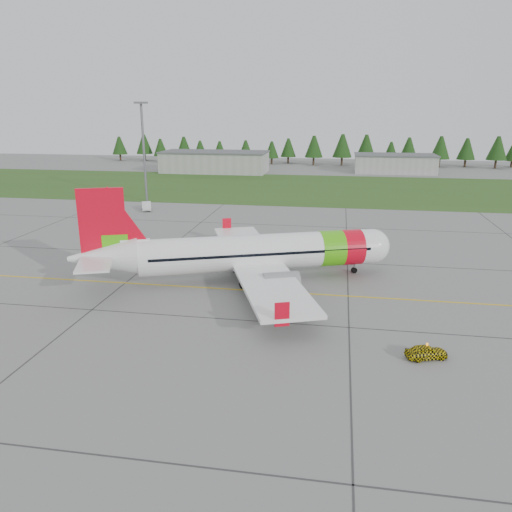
# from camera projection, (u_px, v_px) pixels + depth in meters

# --- Properties ---
(ground) EXTENTS (320.00, 320.00, 0.00)m
(ground) POSITION_uv_depth(u_px,v_px,m) (241.00, 320.00, 46.79)
(ground) COLOR gray
(ground) RESTS_ON ground
(aircraft) EXTENTS (35.29, 33.54, 11.15)m
(aircraft) POSITION_uv_depth(u_px,v_px,m) (253.00, 253.00, 57.04)
(aircraft) COLOR white
(aircraft) RESTS_ON ground
(follow_me_car) EXTENTS (1.50, 1.63, 3.32)m
(follow_me_car) POSITION_uv_depth(u_px,v_px,m) (428.00, 339.00, 39.17)
(follow_me_car) COLOR yellow
(follow_me_car) RESTS_ON ground
(service_van) EXTENTS (2.19, 2.14, 4.88)m
(service_van) POSITION_uv_depth(u_px,v_px,m) (146.00, 198.00, 96.85)
(service_van) COLOR silver
(service_van) RESTS_ON ground
(grass_strip) EXTENTS (320.00, 50.00, 0.03)m
(grass_strip) POSITION_uv_depth(u_px,v_px,m) (305.00, 188.00, 124.31)
(grass_strip) COLOR #30561E
(grass_strip) RESTS_ON ground
(taxi_guideline) EXTENTS (120.00, 0.25, 0.02)m
(taxi_guideline) POSITION_uv_depth(u_px,v_px,m) (255.00, 291.00, 54.35)
(taxi_guideline) COLOR gold
(taxi_guideline) RESTS_ON ground
(hangar_west) EXTENTS (32.00, 14.00, 6.00)m
(hangar_west) POSITION_uv_depth(u_px,v_px,m) (215.00, 162.00, 154.71)
(hangar_west) COLOR #A8A8A3
(hangar_west) RESTS_ON ground
(hangar_east) EXTENTS (24.00, 12.00, 5.20)m
(hangar_east) POSITION_uv_depth(u_px,v_px,m) (395.00, 164.00, 153.64)
(hangar_east) COLOR #A8A8A3
(hangar_east) RESTS_ON ground
(floodlight_mast) EXTENTS (0.50, 0.50, 20.00)m
(floodlight_mast) POSITION_uv_depth(u_px,v_px,m) (144.00, 154.00, 103.87)
(floodlight_mast) COLOR slate
(floodlight_mast) RESTS_ON ground
(treeline) EXTENTS (160.00, 8.00, 10.00)m
(treeline) POSITION_uv_depth(u_px,v_px,m) (317.00, 150.00, 175.84)
(treeline) COLOR #1C3F14
(treeline) RESTS_ON ground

